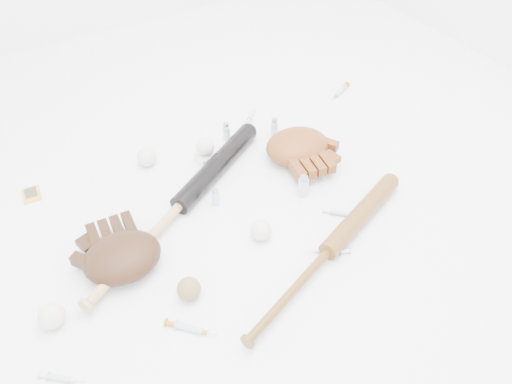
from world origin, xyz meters
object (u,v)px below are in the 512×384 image
glove_dark (122,257)px  pedestal (206,158)px  bat_dark (180,205)px  bat_wood (329,250)px

glove_dark → pedestal: bearing=40.0°
bat_dark → bat_wood: bat_dark is taller
bat_dark → bat_wood: 0.50m
bat_wood → pedestal: (-0.11, 0.59, -0.01)m
bat_dark → pedestal: bat_dark is taller
bat_dark → glove_dark: 0.27m
bat_dark → pedestal: bearing=14.8°
glove_dark → bat_wood: bearing=-23.1°
bat_wood → glove_dark: 0.61m
bat_wood → pedestal: size_ratio=12.20×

